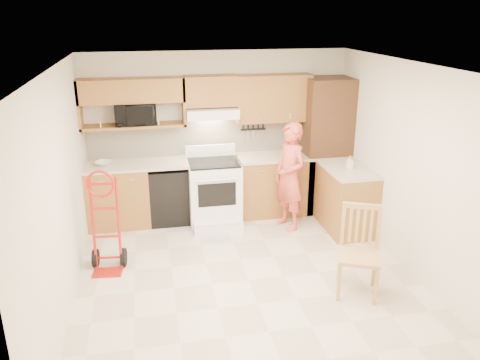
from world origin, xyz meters
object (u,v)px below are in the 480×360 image
object	(u,v)px
dining_chair	(359,253)
person	(290,177)
microwave	(135,113)
hand_truck	(105,227)
range	(214,188)

from	to	relation	value
dining_chair	person	bearing A→B (deg)	120.99
microwave	hand_truck	distance (m)	1.89
person	dining_chair	distance (m)	1.89
hand_truck	dining_chair	size ratio (longest dim) A/B	1.15
person	microwave	bearing A→B (deg)	-128.33
microwave	dining_chair	distance (m)	3.70
microwave	hand_truck	world-z (taller)	microwave
microwave	dining_chair	world-z (taller)	microwave
range	hand_truck	xyz separation A→B (m)	(-1.51, -1.14, 0.03)
person	hand_truck	bearing A→B (deg)	-92.52
microwave	hand_truck	bearing A→B (deg)	-109.83
person	dining_chair	size ratio (longest dim) A/B	1.55
range	person	xyz separation A→B (m)	(1.05, -0.37, 0.23)
range	dining_chair	xyz separation A→B (m)	(1.30, -2.23, -0.05)
range	dining_chair	bearing A→B (deg)	-59.81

